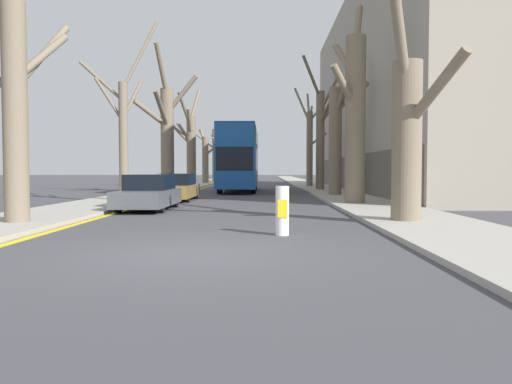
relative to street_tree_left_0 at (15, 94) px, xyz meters
name	(u,v)px	position (x,y,z in m)	size (l,w,h in m)	color
ground_plane	(192,254)	(5.47, -4.63, -3.59)	(300.00, 300.00, 0.00)	#424247
sidewalk_left	(206,182)	(-0.25, 45.37, -3.53)	(3.20, 120.00, 0.12)	#A39E93
sidewalk_right	(302,183)	(11.19, 45.37, -3.53)	(3.20, 120.00, 0.12)	#A39E93
building_facade_right	(416,92)	(17.78, 23.28, 3.59)	(10.08, 36.38, 14.38)	#9E9384
kerb_line_stripe	(221,183)	(1.53, 45.37, -3.58)	(0.24, 120.00, 0.01)	yellow
street_tree_left_0	(15,94)	(0.00, 0.00, 0.00)	(3.68, 3.14, 7.78)	#7A6B56
street_tree_left_1	(123,130)	(0.15, 9.75, -0.19)	(3.89, 1.34, 8.60)	#7A6B56
street_tree_left_2	(167,133)	(0.26, 19.57, 0.42)	(4.14, 3.65, 9.59)	#7A6B56
street_tree_left_3	(191,144)	(0.23, 30.33, 0.19)	(2.41, 4.23, 8.90)	#7A6B56
street_tree_left_4	(205,157)	(0.27, 40.90, -0.69)	(2.57, 2.30, 6.16)	#7A6B56
street_tree_left_5	(214,153)	(0.23, 50.80, 0.15)	(3.42, 3.57, 6.81)	#7A6B56
street_tree_right_0	(407,128)	(10.72, 0.37, -0.91)	(1.91, 3.73, 6.42)	#7A6B56
street_tree_right_1	(354,112)	(10.61, 8.02, 0.40)	(1.94, 4.33, 9.09)	#7A6B56
street_tree_right_2	(337,135)	(10.88, 14.98, -0.06)	(2.13, 1.99, 8.07)	#7A6B56
street_tree_right_3	(321,134)	(10.84, 22.91, 0.55)	(3.12, 1.98, 9.56)	#7A6B56
street_tree_right_4	(310,143)	(10.72, 30.68, 0.37)	(2.82, 2.62, 8.95)	#7A6B56
double_decker_bus	(239,156)	(4.95, 21.56, -1.05)	(2.52, 10.41, 4.47)	#19519E
parked_car_0	(149,193)	(2.37, 5.36, -2.95)	(1.75, 4.52, 1.35)	#4C5156
parked_car_1	(176,188)	(2.37, 11.22, -2.95)	(1.74, 4.56, 1.34)	olive
traffic_bollard	(282,211)	(7.19, -2.03, -3.02)	(0.31, 0.32, 1.14)	white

